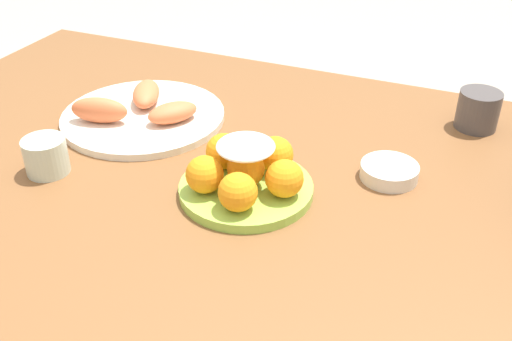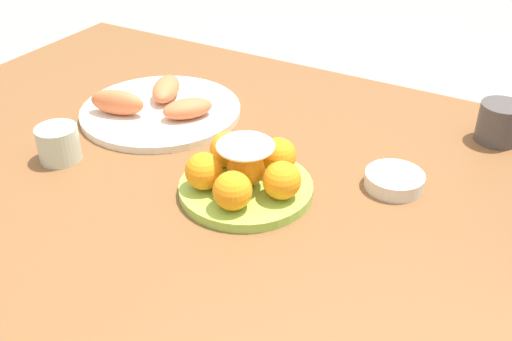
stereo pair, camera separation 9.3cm
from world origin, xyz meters
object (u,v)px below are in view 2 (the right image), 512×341
cake_plate (245,174)px  seafood_platter (159,107)px  cup_far (500,123)px  sauce_bowl (394,180)px  dining_table (266,232)px  cup_near (59,144)px

cake_plate → seafood_platter: cake_plate is taller
cup_far → sauce_bowl: bearing=-115.2°
dining_table → cup_near: bearing=-165.9°
cake_plate → cup_far: (0.31, 0.37, 0.00)m
cake_plate → sauce_bowl: 0.24m
seafood_platter → cup_near: size_ratio=4.39×
sauce_bowl → cup_far: 0.27m
cake_plate → cup_near: (-0.33, -0.07, -0.01)m
cup_near → cup_far: bearing=34.5°
dining_table → cup_far: size_ratio=20.41×
dining_table → cup_near: cup_near is taller
cup_far → seafood_platter: bearing=-159.7°
cake_plate → sauce_bowl: (0.20, 0.13, -0.02)m
cake_plate → cup_far: cake_plate is taller
dining_table → sauce_bowl: size_ratio=16.64×
sauce_bowl → dining_table: bearing=-146.9°
cup_near → cup_far: (0.64, 0.44, 0.01)m
dining_table → seafood_platter: size_ratio=5.06×
sauce_bowl → cake_plate: bearing=-146.3°
seafood_platter → cup_far: 0.64m
dining_table → cup_far: cup_far is taller
seafood_platter → cup_near: 0.22m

